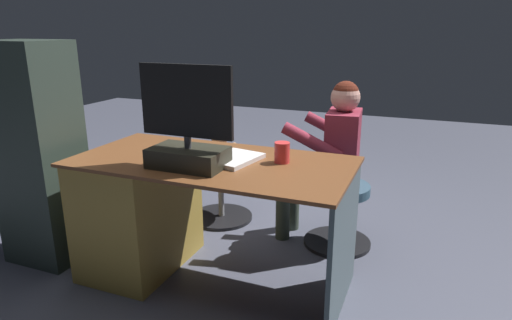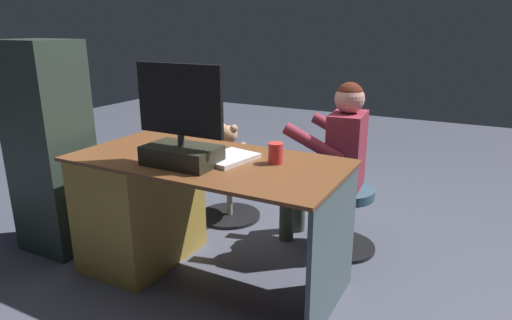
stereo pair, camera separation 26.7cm
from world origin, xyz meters
The scene contains 13 objects.
ground_plane centered at (0.00, 0.00, 0.00)m, with size 10.00×10.00×0.00m, color #484B5A.
desk centered at (0.41, 0.38, 0.39)m, with size 1.52×0.75×0.73m.
monitor centered at (0.06, 0.52, 0.88)m, with size 0.51×0.24×0.52m.
keyboard centered at (0.05, 0.26, 0.74)m, with size 0.42×0.14×0.02m, color black.
computer_mouse centered at (0.33, 0.26, 0.75)m, with size 0.06×0.10×0.04m, color black.
cup centered at (-0.37, 0.28, 0.79)m, with size 0.08×0.08×0.11m, color red.
tv_remote centered at (0.30, 0.34, 0.74)m, with size 0.04×0.15×0.02m, color black.
notebook_binder centered at (-0.12, 0.35, 0.74)m, with size 0.22×0.30×0.02m, color silver.
office_chair_teddy centered at (0.35, -0.41, 0.26)m, with size 0.47×0.47×0.43m.
teddy_bear centered at (0.35, -0.42, 0.57)m, with size 0.21×0.22×0.31m.
visitor_chair centered at (-0.57, -0.33, 0.26)m, with size 0.45×0.45×0.43m.
person centered at (-0.49, -0.33, 0.64)m, with size 0.54×0.50×1.11m.
equipment_rack centered at (1.11, 0.51, 0.68)m, with size 0.44×0.36×1.35m, color #29352D.
Camera 2 is at (-1.31, 2.29, 1.43)m, focal length 30.97 mm.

